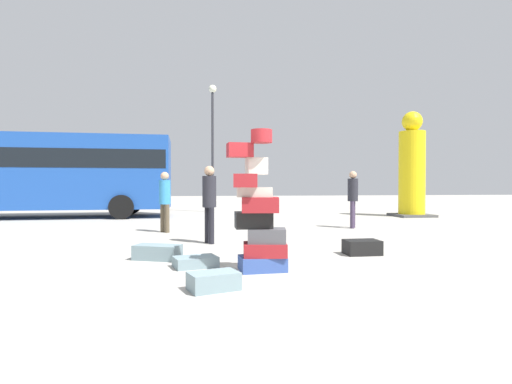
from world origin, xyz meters
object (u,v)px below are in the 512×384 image
Objects in this scene: person_bearded_onlooker at (353,194)px; person_passerby_in_red at (165,197)px; suitcase_black_right_side at (362,247)px; suitcase_tower at (259,218)px; suitcase_slate_left_side at (158,252)px; parked_bus at (41,170)px; person_tourist_with_camera at (209,197)px; suitcase_slate_white_trunk at (195,262)px; suitcase_slate_foreground_near at (214,281)px; yellow_dummy_statue at (412,170)px; lamp_post at (213,129)px.

person_passerby_in_red is at bearing -56.87° from person_bearded_onlooker.
suitcase_tower is at bearing -153.46° from suitcase_black_right_side.
suitcase_slate_left_side is 10.98m from parked_bus.
suitcase_slate_left_side is 0.08× the size of parked_bus.
person_tourist_with_camera is at bearing -29.76° from person_bearded_onlooker.
person_tourist_with_camera is (0.27, 2.47, 0.92)m from suitcase_slate_white_trunk.
parked_bus is (-6.28, 7.67, 0.84)m from person_tourist_with_camera.
suitcase_slate_foreground_near is at bearing -125.18° from suitcase_tower.
yellow_dummy_statue is 0.71× the size of lamp_post.
suitcase_tower is at bearing -17.78° from person_passerby_in_red.
person_tourist_with_camera is at bearing -92.23° from lamp_post.
suitcase_black_right_side is 3.07m from suitcase_slate_white_trunk.
yellow_dummy_statue is at bearing 54.52° from suitcase_black_right_side.
parked_bus reaches higher than suitcase_slate_white_trunk.
person_bearded_onlooker is at bearing 69.27° from suitcase_black_right_side.
suitcase_slate_foreground_near is 0.14× the size of yellow_dummy_statue.
yellow_dummy_statue is at bearing -25.75° from lamp_post.
person_bearded_onlooker is 11.75m from parked_bus.
yellow_dummy_statue is (9.33, 4.06, 0.91)m from person_passerby_in_red.
person_passerby_in_red is at bearing 84.47° from suitcase_slate_white_trunk.
suitcase_tower is 12.66m from parked_bus.
person_passerby_in_red is at bearing 81.31° from suitcase_slate_foreground_near.
parked_bus reaches higher than suitcase_slate_foreground_near.
suitcase_tower is 3.23× the size of suitcase_slate_white_trunk.
suitcase_tower is 3.56× the size of suitcase_slate_foreground_near.
person_passerby_in_red is at bearing -174.48° from person_tourist_with_camera.
suitcase_slate_foreground_near is at bearing -144.21° from suitcase_black_right_side.
lamp_post is at bearing -122.99° from person_bearded_onlooker.
suitcase_black_right_side is 4.60m from person_bearded_onlooker.
suitcase_black_right_side reaches higher than suitcase_slate_foreground_near.
suitcase_slate_white_trunk is 0.11× the size of lamp_post.
person_passerby_in_red is 0.16× the size of parked_bus.
suitcase_black_right_side is 0.96× the size of suitcase_slate_white_trunk.
suitcase_black_right_side is 0.37× the size of person_tourist_with_camera.
suitcase_black_right_side reaches higher than suitcase_slate_left_side.
suitcase_slate_left_side is 12.25m from yellow_dummy_statue.
parked_bus reaches higher than person_tourist_with_camera.
suitcase_slate_white_trunk is at bearing -61.39° from parked_bus.
parked_bus is at bearing -86.36° from person_bearded_onlooker.
lamp_post is at bearing 154.25° from yellow_dummy_statue.
person_passerby_in_red is (-1.13, 2.18, -0.04)m from person_tourist_with_camera.
person_passerby_in_red is (-1.79, 5.04, 0.18)m from suitcase_tower.
suitcase_tower reaches higher than person_bearded_onlooker.
suitcase_slate_white_trunk is (-0.23, 1.38, -0.03)m from suitcase_slate_foreground_near.
suitcase_black_right_side is 0.06× the size of parked_bus.
suitcase_tower is 2.03m from suitcase_slate_left_side.
suitcase_tower is 2.41m from suitcase_black_right_side.
suitcase_tower is at bearing 35.88° from suitcase_slate_foreground_near.
person_bearded_onlooker is (3.58, 5.34, 0.21)m from suitcase_tower.
lamp_post reaches higher than suitcase_black_right_side.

